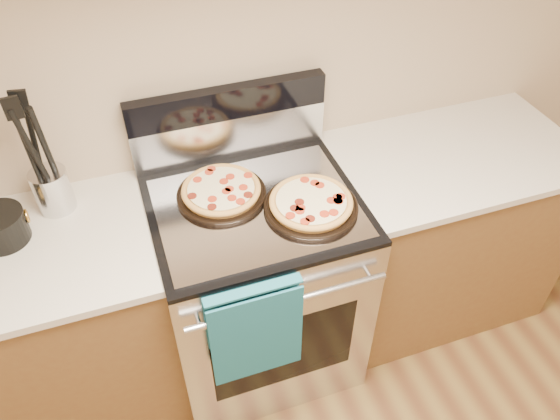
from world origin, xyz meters
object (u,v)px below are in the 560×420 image
object	(u,v)px
pepperoni_pizza_front	(311,204)
utensil_crock	(53,190)
pepperoni_pizza_back	(221,191)
range_body	(258,286)
saucepan	(1,228)

from	to	relation	value
pepperoni_pizza_front	utensil_crock	xyz separation A→B (m)	(-0.85, 0.32, 0.04)
pepperoni_pizza_back	pepperoni_pizza_front	xyz separation A→B (m)	(0.28, -0.17, 0.00)
pepperoni_pizza_back	pepperoni_pizza_front	bearing A→B (deg)	-31.10
range_body	utensil_crock	distance (m)	0.89
utensil_crock	saucepan	distance (m)	0.21
pepperoni_pizza_back	utensil_crock	xyz separation A→B (m)	(-0.57, 0.15, 0.04)
saucepan	range_body	bearing A→B (deg)	-7.54
pepperoni_pizza_back	utensil_crock	size ratio (longest dim) A/B	2.01
utensil_crock	pepperoni_pizza_back	bearing A→B (deg)	-14.98
pepperoni_pizza_front	utensil_crock	world-z (taller)	utensil_crock
range_body	saucepan	size ratio (longest dim) A/B	5.35
range_body	utensil_crock	xyz separation A→B (m)	(-0.67, 0.22, 0.54)
pepperoni_pizza_front	saucepan	size ratio (longest dim) A/B	1.97
pepperoni_pizza_front	utensil_crock	size ratio (longest dim) A/B	2.07
utensil_crock	saucepan	size ratio (longest dim) A/B	0.95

